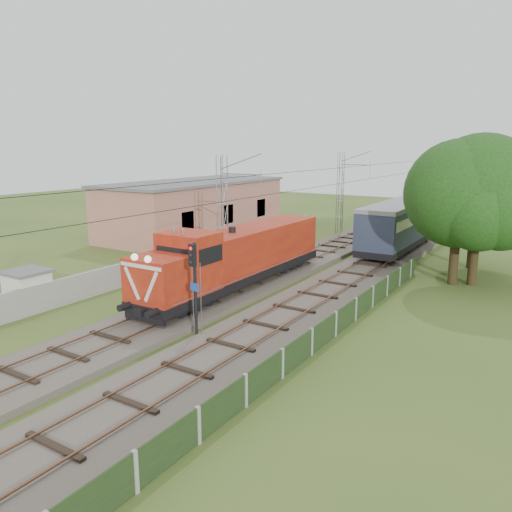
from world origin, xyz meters
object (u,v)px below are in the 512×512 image
Objects in this scene: signal_post at (194,274)px; relay_hut at (28,290)px; locomotive at (237,256)px; coach_rake at (463,195)px.

signal_post is 2.08× the size of relay_hut.
signal_post is at bearing -69.01° from locomotive.
locomotive is at bearing 110.99° from signal_post.
signal_post is (2.91, -7.58, 0.95)m from locomotive.
locomotive is 7.45× the size of relay_hut.
coach_rake reaches higher than relay_hut.
coach_rake is 51.07m from signal_post.
relay_hut is at bearing -172.96° from signal_post.
relay_hut is (-12.40, -52.30, -1.42)m from coach_rake.
coach_rake is 53.77m from relay_hut.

